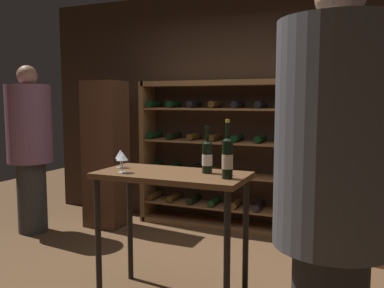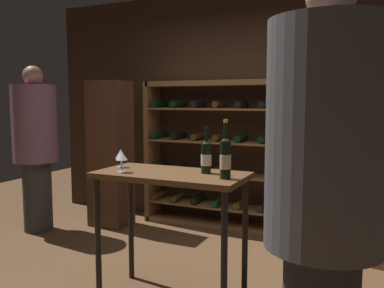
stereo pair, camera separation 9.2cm
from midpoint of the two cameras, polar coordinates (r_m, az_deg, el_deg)
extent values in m
cube|color=#332319|center=(4.79, 9.96, 4.66)|extent=(5.52, 0.10, 2.75)
cube|color=brown|center=(5.13, -5.02, -0.99)|extent=(0.06, 0.32, 1.71)
cube|color=brown|center=(4.47, 21.69, -2.46)|extent=(0.06, 0.32, 1.71)
cube|color=brown|center=(4.63, 7.53, 8.45)|extent=(2.31, 0.32, 0.06)
cube|color=brown|center=(4.85, 7.26, -11.43)|extent=(2.31, 0.32, 0.06)
cube|color=brown|center=(4.79, 7.29, -8.87)|extent=(2.23, 0.32, 0.02)
cylinder|color=#4C3314|center=(5.18, -3.99, -7.07)|extent=(0.08, 0.30, 0.08)
cylinder|color=#4C3314|center=(5.06, -1.35, -7.37)|extent=(0.08, 0.30, 0.08)
cylinder|color=black|center=(4.95, 1.42, -7.66)|extent=(0.08, 0.30, 0.08)
cylinder|color=black|center=(4.86, 4.30, -7.96)|extent=(0.08, 0.30, 0.08)
cylinder|color=#4C3314|center=(4.78, 7.30, -8.24)|extent=(0.08, 0.30, 0.08)
cylinder|color=black|center=(4.71, 10.40, -8.50)|extent=(0.08, 0.30, 0.08)
cylinder|color=black|center=(4.65, 13.59, -8.75)|extent=(0.08, 0.30, 0.08)
cylinder|color=black|center=(4.61, 16.85, -8.98)|extent=(0.08, 0.30, 0.08)
cube|color=brown|center=(4.71, 7.36, -4.43)|extent=(2.23, 0.32, 0.02)
cylinder|color=black|center=(5.11, -4.02, -2.93)|extent=(0.08, 0.30, 0.08)
cylinder|color=black|center=(4.99, -1.36, -3.14)|extent=(0.08, 0.30, 0.08)
cylinder|color=black|center=(4.88, 1.43, -3.35)|extent=(0.08, 0.30, 0.08)
cylinder|color=#4C3314|center=(4.78, 4.34, -3.56)|extent=(0.08, 0.30, 0.08)
cylinder|color=black|center=(4.53, 17.00, -4.35)|extent=(0.08, 0.30, 0.08)
cylinder|color=#4C3314|center=(4.50, 20.33, -4.53)|extent=(0.08, 0.30, 0.08)
cube|color=brown|center=(4.65, 7.42, 0.15)|extent=(2.23, 0.32, 0.02)
cylinder|color=black|center=(5.06, -4.05, 1.29)|extent=(0.08, 0.30, 0.08)
cylinder|color=black|center=(4.94, -1.37, 1.19)|extent=(0.08, 0.30, 0.08)
cylinder|color=#4C3314|center=(4.83, 1.44, 1.08)|extent=(0.08, 0.30, 0.08)
cylinder|color=#4C3314|center=(4.73, 4.38, 0.96)|extent=(0.08, 0.30, 0.08)
cylinder|color=black|center=(4.65, 7.43, 0.83)|extent=(0.08, 0.30, 0.08)
cylinder|color=black|center=(4.58, 10.58, 0.69)|extent=(0.08, 0.30, 0.08)
cylinder|color=black|center=(4.52, 13.83, 0.55)|extent=(0.08, 0.30, 0.08)
cylinder|color=black|center=(4.48, 17.15, 0.41)|extent=(0.08, 0.30, 0.08)
cylinder|color=black|center=(4.45, 20.51, 0.26)|extent=(0.08, 0.30, 0.08)
cube|color=brown|center=(4.63, 7.48, 4.81)|extent=(2.23, 0.32, 0.02)
cylinder|color=black|center=(5.04, -4.09, 5.57)|extent=(0.08, 0.30, 0.08)
cylinder|color=black|center=(4.92, -1.38, 5.57)|extent=(0.08, 0.30, 0.08)
cylinder|color=black|center=(4.81, 1.45, 5.56)|extent=(0.08, 0.30, 0.08)
cylinder|color=#4C3314|center=(4.71, 4.41, 5.54)|extent=(0.08, 0.30, 0.08)
cylinder|color=black|center=(4.63, 7.49, 5.49)|extent=(0.08, 0.30, 0.08)
cylinder|color=black|center=(4.56, 10.68, 5.43)|extent=(0.08, 0.30, 0.08)
cylinder|color=black|center=(4.50, 13.95, 5.35)|extent=(0.08, 0.30, 0.08)
cylinder|color=#4C3314|center=(4.46, 17.30, 5.25)|extent=(0.08, 0.30, 0.08)
cube|color=brown|center=(2.96, -2.06, -4.35)|extent=(1.09, 0.54, 0.04)
cylinder|color=black|center=(3.16, -12.11, -12.93)|extent=(0.04, 0.04, 0.93)
cylinder|color=black|center=(2.71, 5.50, -16.04)|extent=(0.04, 0.04, 0.93)
cylinder|color=black|center=(3.50, -7.73, -10.95)|extent=(0.04, 0.04, 0.93)
cylinder|color=black|center=(3.11, 8.24, -13.18)|extent=(0.04, 0.04, 0.93)
cylinder|color=#313131|center=(5.02, -20.18, -6.80)|extent=(0.32, 0.32, 0.80)
cylinder|color=#7A516B|center=(4.91, -20.54, 2.70)|extent=(0.49, 0.49, 0.86)
sphere|color=#AD7A5B|center=(4.91, -20.77, 8.88)|extent=(0.22, 0.22, 0.22)
cylinder|color=#4C4C51|center=(1.79, 19.59, 1.04)|extent=(0.50, 0.50, 0.94)
cube|color=#4C2D1E|center=(4.93, -10.76, -1.37)|extent=(0.44, 0.36, 1.71)
cylinder|color=black|center=(2.91, 2.89, -2.01)|extent=(0.07, 0.07, 0.21)
cone|color=black|center=(2.90, 2.90, 0.31)|extent=(0.07, 0.07, 0.03)
cylinder|color=black|center=(2.89, 2.91, 1.32)|extent=(0.03, 0.03, 0.08)
cylinder|color=black|center=(2.89, 2.91, 2.30)|extent=(0.03, 0.03, 0.02)
cylinder|color=silver|center=(2.91, 2.89, -2.22)|extent=(0.07, 0.07, 0.08)
cylinder|color=black|center=(2.71, 5.64, -2.21)|extent=(0.07, 0.07, 0.25)
cone|color=black|center=(2.69, 5.68, 0.70)|extent=(0.07, 0.07, 0.03)
cylinder|color=black|center=(2.69, 5.69, 1.97)|extent=(0.03, 0.03, 0.10)
cylinder|color=#B7932D|center=(2.69, 5.70, 3.21)|extent=(0.03, 0.03, 0.02)
cylinder|color=#C6B28C|center=(2.71, 5.64, -2.47)|extent=(0.07, 0.07, 0.10)
cylinder|color=silver|center=(3.21, -9.03, -3.19)|extent=(0.07, 0.07, 0.00)
cylinder|color=silver|center=(3.21, -9.04, -2.55)|extent=(0.01, 0.01, 0.07)
cone|color=silver|center=(3.20, -9.06, -1.35)|extent=(0.08, 0.08, 0.07)
cylinder|color=#590A14|center=(3.20, -9.06, -1.62)|extent=(0.04, 0.04, 0.02)
cylinder|color=silver|center=(2.99, -8.84, -3.87)|extent=(0.07, 0.07, 0.00)
cylinder|color=silver|center=(2.98, -8.86, -3.02)|extent=(0.01, 0.01, 0.09)
cone|color=silver|center=(2.97, -8.88, -1.64)|extent=(0.09, 0.09, 0.06)
cylinder|color=#590A14|center=(2.97, -8.88, -1.89)|extent=(0.05, 0.05, 0.02)
camera|label=1|loc=(0.05, -89.16, 0.09)|focal=38.35mm
camera|label=2|loc=(0.05, 90.84, -0.09)|focal=38.35mm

